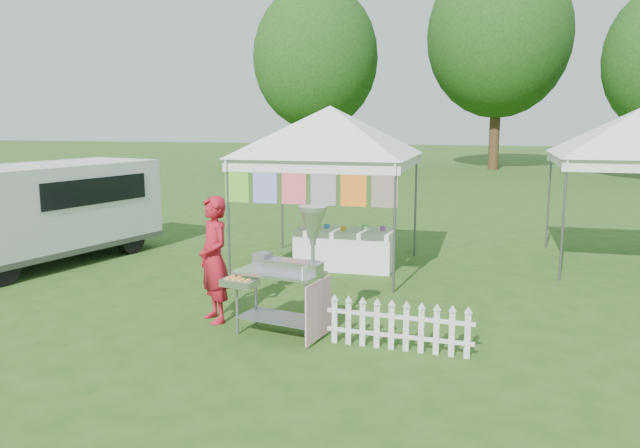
% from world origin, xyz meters
% --- Properties ---
extents(ground, '(120.00, 120.00, 0.00)m').
position_xyz_m(ground, '(0.00, 0.00, 0.00)').
color(ground, '#274E16').
rests_on(ground, ground).
extents(canopy_main, '(4.24, 4.24, 3.45)m').
position_xyz_m(canopy_main, '(0.00, 3.49, 2.99)').
color(canopy_main, '#59595E').
rests_on(canopy_main, ground).
extents(tree_left, '(6.40, 6.40, 9.53)m').
position_xyz_m(tree_left, '(-6.00, 24.00, 5.83)').
color(tree_left, '#382314').
rests_on(tree_left, ground).
extents(tree_mid, '(7.60, 7.60, 11.52)m').
position_xyz_m(tree_mid, '(3.00, 28.00, 7.14)').
color(tree_mid, '#382314').
rests_on(tree_mid, ground).
extents(donut_cart, '(1.34, 0.83, 1.71)m').
position_xyz_m(donut_cart, '(0.47, -0.32, 1.00)').
color(donut_cart, gray).
rests_on(donut_cart, ground).
extents(vendor, '(0.75, 0.74, 1.74)m').
position_xyz_m(vendor, '(-0.75, 0.03, 0.87)').
color(vendor, '#A31421').
rests_on(vendor, ground).
extents(cargo_van, '(2.86, 4.88, 1.90)m').
position_xyz_m(cargo_van, '(-5.38, 2.50, 1.03)').
color(cargo_van, silver).
rests_on(cargo_van, ground).
extents(picket_fence, '(1.80, 0.13, 0.56)m').
position_xyz_m(picket_fence, '(1.86, -0.42, 0.29)').
color(picket_fence, silver).
rests_on(picket_fence, ground).
extents(display_table, '(1.80, 0.70, 0.75)m').
position_xyz_m(display_table, '(0.29, 3.45, 0.37)').
color(display_table, white).
rests_on(display_table, ground).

